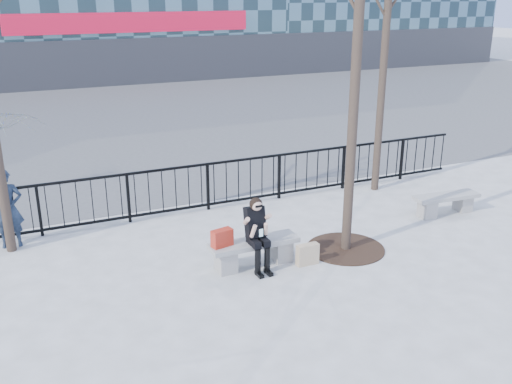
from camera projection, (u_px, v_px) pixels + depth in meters
name	position (u px, v px, depth m)	size (l,w,h in m)	color
ground	(254.00, 265.00, 10.39)	(120.00, 120.00, 0.00)	gray
street_surface	(104.00, 113.00, 23.28)	(60.00, 23.00, 0.01)	#474747
railing	(199.00, 188.00, 12.78)	(14.00, 0.06, 1.10)	black
tree_grate	(346.00, 248.00, 11.04)	(1.50, 1.50, 0.02)	black
bench_main	(254.00, 250.00, 10.29)	(1.65, 0.46, 0.49)	slate
bench_second	(446.00, 202.00, 12.70)	(1.53, 0.43, 0.45)	slate
seated_woman	(258.00, 235.00, 10.03)	(0.50, 0.64, 1.34)	black
handbag	(222.00, 238.00, 9.96)	(0.37, 0.18, 0.31)	#AE2515
shopping_bag	(307.00, 254.00, 10.36)	(0.41, 0.15, 0.39)	#CCB090
standing_man	(8.00, 209.00, 10.92)	(0.57, 0.37, 1.56)	black
vendor_umbrella	(0.00, 153.00, 13.79)	(2.23, 2.28, 2.05)	gold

